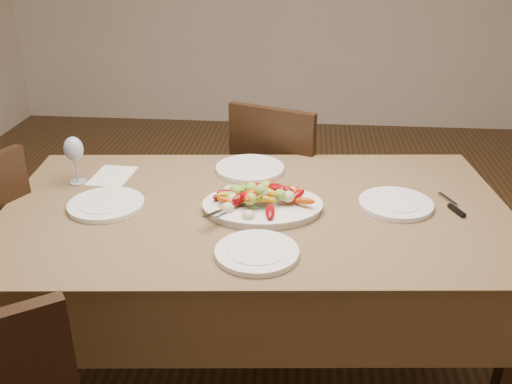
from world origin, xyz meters
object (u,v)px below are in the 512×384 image
object	(u,v)px
plate_far	(250,169)
plate_near	(257,253)
plate_right	(396,204)
plate_left	(106,205)
serving_platter	(263,207)
dining_table	(256,294)
chair_far	(287,189)
wine_glass	(75,159)

from	to	relation	value
plate_far	plate_near	bearing A→B (deg)	-82.38
plate_right	plate_near	size ratio (longest dim) A/B	1.02
plate_left	serving_platter	bearing A→B (deg)	2.71
dining_table	chair_far	size ratio (longest dim) A/B	1.94
dining_table	plate_near	distance (m)	0.51
dining_table	plate_right	xyz separation A→B (m)	(0.51, 0.06, 0.39)
chair_far	dining_table	bearing A→B (deg)	105.25
plate_far	chair_far	bearing A→B (deg)	72.55
dining_table	plate_near	xyz separation A→B (m)	(0.03, -0.33, 0.39)
serving_platter	plate_right	xyz separation A→B (m)	(0.48, 0.08, -0.00)
wine_glass	plate_left	bearing A→B (deg)	-47.54
chair_far	plate_near	xyz separation A→B (m)	(-0.05, -1.11, 0.29)
serving_platter	plate_left	size ratio (longest dim) A/B	1.52
dining_table	plate_far	bearing A→B (deg)	99.48
serving_platter	wine_glass	world-z (taller)	wine_glass
plate_near	plate_left	bearing A→B (deg)	153.93
plate_right	plate_near	world-z (taller)	same
chair_far	plate_far	world-z (taller)	chair_far
plate_near	serving_platter	bearing A→B (deg)	91.35
dining_table	plate_far	size ratio (longest dim) A/B	6.45
chair_far	plate_left	bearing A→B (deg)	74.19
dining_table	wine_glass	size ratio (longest dim) A/B	8.98
plate_right	plate_left	bearing A→B (deg)	-174.43
chair_far	plate_left	size ratio (longest dim) A/B	3.45
plate_far	plate_right	bearing A→B (deg)	-26.39
chair_far	serving_platter	bearing A→B (deg)	107.21
serving_platter	dining_table	bearing A→B (deg)	142.70
serving_platter	wine_glass	xyz separation A→B (m)	(-0.75, 0.17, 0.09)
plate_near	dining_table	bearing A→B (deg)	95.71
plate_far	plate_near	distance (m)	0.67
serving_platter	plate_near	xyz separation A→B (m)	(0.01, -0.31, -0.00)
dining_table	serving_platter	world-z (taller)	serving_platter
serving_platter	plate_far	size ratio (longest dim) A/B	1.47
serving_platter	plate_far	distance (m)	0.36
plate_left	plate_right	bearing A→B (deg)	5.57
plate_right	wine_glass	bearing A→B (deg)	175.57
dining_table	plate_right	distance (m)	0.64
plate_right	serving_platter	bearing A→B (deg)	-171.10
plate_right	plate_far	size ratio (longest dim) A/B	0.94
plate_left	wine_glass	bearing A→B (deg)	132.46
dining_table	plate_near	size ratio (longest dim) A/B	6.97
plate_left	plate_far	size ratio (longest dim) A/B	0.96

